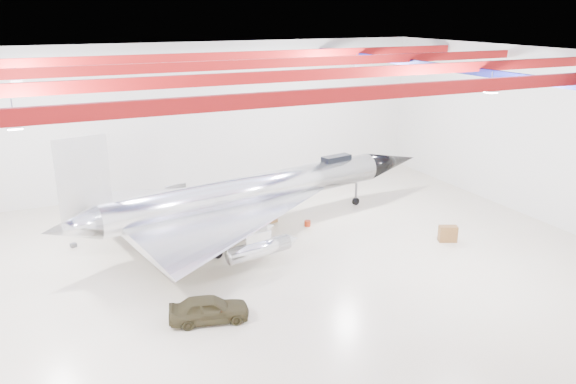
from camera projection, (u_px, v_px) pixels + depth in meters
name	position (u px, v px, depth m)	size (l,w,h in m)	color
floor	(247.00, 267.00, 30.20)	(40.00, 40.00, 0.00)	beige
wall_back	(175.00, 119.00, 41.49)	(40.00, 40.00, 0.00)	silver
wall_right	(535.00, 134.00, 36.36)	(30.00, 30.00, 0.00)	silver
ceiling	(242.00, 58.00, 26.80)	(40.00, 40.00, 0.00)	#0A0F38
ceiling_structure	(242.00, 72.00, 27.01)	(39.50, 29.50, 1.08)	maroon
jet_aircraft	(252.00, 195.00, 34.45)	(26.36, 17.62, 7.23)	silver
jeep	(209.00, 309.00, 24.78)	(1.42, 3.53, 1.20)	#36301B
desk	(448.00, 234.00, 33.40)	(1.06, 0.53, 0.97)	brown
toolbox_red	(169.00, 227.00, 35.35)	(0.43, 0.34, 0.30)	#A92C10
engine_drum	(235.00, 230.00, 34.70)	(0.46, 0.46, 0.41)	#59595B
parts_bin	(272.00, 219.00, 36.52)	(0.64, 0.51, 0.45)	olive
crate_small	(73.00, 245.00, 32.70)	(0.33, 0.27, 0.23)	#59595B
tool_chest	(307.00, 223.00, 35.88)	(0.40, 0.40, 0.36)	#A92C10
oil_barrel	(166.00, 235.00, 33.99)	(0.51, 0.41, 0.36)	olive
spares_box	(213.00, 215.00, 37.38)	(0.38, 0.38, 0.35)	#59595B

